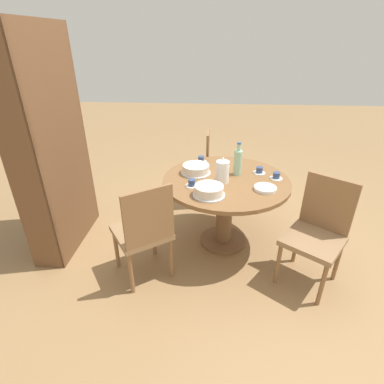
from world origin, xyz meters
The scene contains 15 objects.
ground_plane centered at (0.00, 0.00, 0.00)m, with size 14.00×14.00×0.00m, color #937047.
dining_table centered at (0.00, 0.00, 0.55)m, with size 1.16×1.16×0.70m.
chair_a centered at (-0.46, -0.73, 0.48)m, with size 0.59×0.59×0.90m.
chair_b centered at (0.86, 0.06, 0.48)m, with size 0.42×0.42×0.90m.
chair_c centered at (-0.54, 0.66, 0.48)m, with size 0.58×0.58×0.90m.
bookshelf centered at (-0.07, 1.55, 1.00)m, with size 0.89×0.28×1.99m.
coffee_pot centered at (-0.07, 0.04, 0.81)m, with size 0.12×0.12×0.24m.
water_bottle centered at (0.11, -0.10, 0.83)m, with size 0.07×0.07×0.31m.
cake_main centered at (0.11, 0.29, 0.74)m, with size 0.28×0.28×0.09m.
cake_second centered at (-0.33, 0.15, 0.75)m, with size 0.27×0.27×0.09m.
cup_a centered at (-0.17, 0.30, 0.73)m, with size 0.11×0.11×0.06m.
cup_b centered at (0.04, -0.46, 0.73)m, with size 0.11×0.11×0.06m.
cup_c centered at (0.40, 0.25, 0.73)m, with size 0.11×0.11×0.06m.
cup_d centered at (0.15, -0.32, 0.73)m, with size 0.11×0.11×0.06m.
plate_stack centered at (-0.20, -0.32, 0.72)m, with size 0.19×0.19×0.03m.
Camera 1 is at (-2.50, 0.13, 1.87)m, focal length 28.00 mm.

